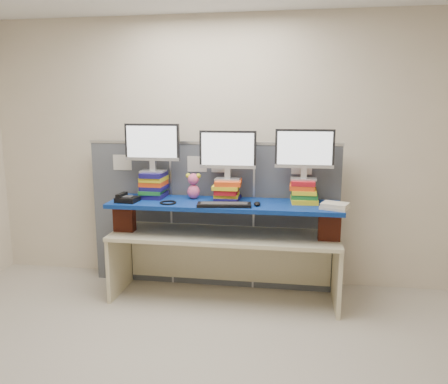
% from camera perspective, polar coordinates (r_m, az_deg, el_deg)
% --- Properties ---
extents(room, '(5.00, 4.00, 2.80)m').
position_cam_1_polar(room, '(2.73, -8.50, 1.04)').
color(room, beige).
rests_on(room, ground).
extents(cubicle_partition, '(2.60, 0.06, 1.53)m').
position_cam_1_polar(cubicle_partition, '(4.55, -1.54, -2.95)').
color(cubicle_partition, '#4A4F58').
rests_on(cubicle_partition, ground).
extents(desk, '(2.19, 0.65, 0.67)m').
position_cam_1_polar(desk, '(4.27, 0.00, -7.20)').
color(desk, beige).
rests_on(desk, ground).
extents(brick_pier_left, '(0.20, 0.11, 0.27)m').
position_cam_1_polar(brick_pier_left, '(4.40, -12.87, -3.26)').
color(brick_pier_left, maroon).
rests_on(brick_pier_left, desk).
extents(brick_pier_right, '(0.20, 0.11, 0.27)m').
position_cam_1_polar(brick_pier_right, '(4.11, 13.59, -4.31)').
color(brick_pier_right, maroon).
rests_on(brick_pier_right, desk).
extents(blue_board, '(2.20, 0.56, 0.04)m').
position_cam_1_polar(blue_board, '(4.16, 0.00, -1.62)').
color(blue_board, navy).
rests_on(blue_board, brick_pier_left).
extents(book_stack_left, '(0.25, 0.31, 0.26)m').
position_cam_1_polar(book_stack_left, '(4.41, -9.15, 0.92)').
color(book_stack_left, '#191458').
rests_on(book_stack_left, blue_board).
extents(book_stack_center, '(0.28, 0.30, 0.20)m').
position_cam_1_polar(book_stack_center, '(4.24, 0.43, 0.31)').
color(book_stack_center, '#191458').
rests_on(book_stack_center, blue_board).
extents(book_stack_right, '(0.27, 0.31, 0.22)m').
position_cam_1_polar(book_stack_right, '(4.20, 10.35, 0.09)').
color(book_stack_right, yellow).
rests_on(book_stack_right, blue_board).
extents(monitor_left, '(0.55, 0.15, 0.48)m').
position_cam_1_polar(monitor_left, '(4.36, -9.36, 6.10)').
color(monitor_left, '#B3B4B9').
rests_on(monitor_left, book_stack_left).
extents(monitor_center, '(0.55, 0.15, 0.48)m').
position_cam_1_polar(monitor_center, '(4.19, 0.49, 5.22)').
color(monitor_center, '#B3B4B9').
rests_on(monitor_center, book_stack_center).
extents(monitor_right, '(0.55, 0.15, 0.48)m').
position_cam_1_polar(monitor_right, '(4.15, 10.47, 5.24)').
color(monitor_right, '#B3B4B9').
rests_on(monitor_right, book_stack_right).
extents(keyboard, '(0.51, 0.22, 0.03)m').
position_cam_1_polar(keyboard, '(3.99, 0.02, -1.66)').
color(keyboard, black).
rests_on(keyboard, blue_board).
extents(mouse, '(0.09, 0.13, 0.04)m').
position_cam_1_polar(mouse, '(4.02, 4.35, -1.54)').
color(mouse, black).
rests_on(mouse, blue_board).
extents(desk_phone, '(0.21, 0.19, 0.08)m').
position_cam_1_polar(desk_phone, '(4.27, -12.61, -0.87)').
color(desk_phone, black).
rests_on(desk_phone, blue_board).
extents(headset, '(0.18, 0.18, 0.02)m').
position_cam_1_polar(headset, '(4.13, -7.32, -1.39)').
color(headset, black).
rests_on(headset, blue_board).
extents(plush_toy, '(0.15, 0.11, 0.25)m').
position_cam_1_polar(plush_toy, '(4.30, -4.01, 0.82)').
color(plush_toy, '#E75886').
rests_on(plush_toy, blue_board).
extents(binder_stack, '(0.28, 0.25, 0.06)m').
position_cam_1_polar(binder_stack, '(4.00, 14.29, -1.79)').
color(binder_stack, beige).
rests_on(binder_stack, blue_board).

